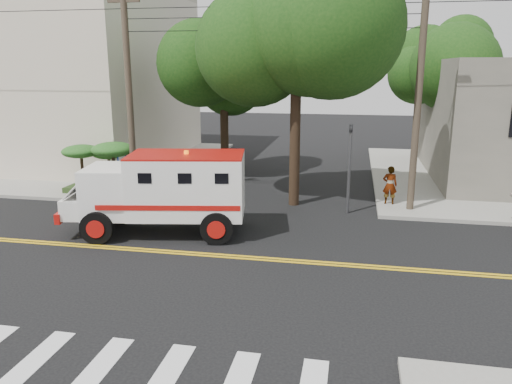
# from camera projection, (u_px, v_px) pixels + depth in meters

# --- Properties ---
(ground) EXTENTS (100.00, 100.00, 0.00)m
(ground) POSITION_uv_depth(u_px,v_px,m) (221.00, 256.00, 15.68)
(ground) COLOR black
(ground) RESTS_ON ground
(sidewalk_nw) EXTENTS (17.00, 17.00, 0.15)m
(sidewalk_nw) POSITION_uv_depth(u_px,v_px,m) (68.00, 161.00, 31.04)
(sidewalk_nw) COLOR gray
(sidewalk_nw) RESTS_ON ground
(building_left) EXTENTS (16.00, 14.00, 10.00)m
(building_left) POSITION_uv_depth(u_px,v_px,m) (45.00, 77.00, 31.61)
(building_left) COLOR beige
(building_left) RESTS_ON sidewalk_nw
(utility_pole_left) EXTENTS (0.28, 0.28, 9.00)m
(utility_pole_left) POSITION_uv_depth(u_px,v_px,m) (129.00, 98.00, 21.35)
(utility_pole_left) COLOR #382D23
(utility_pole_left) RESTS_ON ground
(utility_pole_right) EXTENTS (0.28, 0.28, 9.00)m
(utility_pole_right) POSITION_uv_depth(u_px,v_px,m) (418.00, 101.00, 19.30)
(utility_pole_right) COLOR #382D23
(utility_pole_right) RESTS_ON ground
(tree_main) EXTENTS (6.08, 5.70, 9.85)m
(tree_main) POSITION_uv_depth(u_px,v_px,m) (307.00, 29.00, 19.47)
(tree_main) COLOR black
(tree_main) RESTS_ON ground
(tree_left) EXTENTS (4.48, 4.20, 7.70)m
(tree_left) POSITION_uv_depth(u_px,v_px,m) (228.00, 68.00, 26.00)
(tree_left) COLOR black
(tree_left) RESTS_ON ground
(tree_right) EXTENTS (4.80, 4.50, 8.20)m
(tree_right) POSITION_uv_depth(u_px,v_px,m) (448.00, 61.00, 27.54)
(tree_right) COLOR black
(tree_right) RESTS_ON ground
(traffic_signal) EXTENTS (0.15, 0.18, 3.60)m
(traffic_signal) POSITION_uv_depth(u_px,v_px,m) (350.00, 159.00, 19.75)
(traffic_signal) COLOR #3F3F42
(traffic_signal) RESTS_ON ground
(accessibility_sign) EXTENTS (0.45, 0.10, 2.02)m
(accessibility_sign) POSITION_uv_depth(u_px,v_px,m) (123.00, 168.00, 22.38)
(accessibility_sign) COLOR #3F3F42
(accessibility_sign) RESTS_ON ground
(palm_planter) EXTENTS (3.52, 2.63, 2.36)m
(palm_planter) POSITION_uv_depth(u_px,v_px,m) (102.00, 159.00, 22.98)
(palm_planter) COLOR #1E3314
(palm_planter) RESTS_ON sidewalk_nw
(armored_truck) EXTENTS (6.61, 3.43, 2.87)m
(armored_truck) POSITION_uv_depth(u_px,v_px,m) (164.00, 189.00, 17.46)
(armored_truck) COLOR white
(armored_truck) RESTS_ON ground
(pedestrian_a) EXTENTS (0.61, 0.42, 1.63)m
(pedestrian_a) POSITION_uv_depth(u_px,v_px,m) (390.00, 185.00, 20.91)
(pedestrian_a) COLOR gray
(pedestrian_a) RESTS_ON sidewalk_ne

